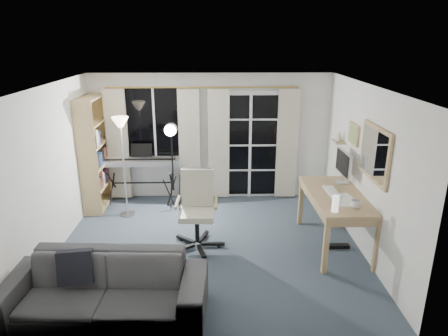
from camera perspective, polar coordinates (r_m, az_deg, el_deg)
The scene contains 17 objects.
floor at distance 6.21m, azimuth -2.06°, elevation -11.04°, with size 4.50×4.00×0.02m, color #36424F.
window at distance 7.63m, azimuth -9.89°, elevation 6.48°, with size 1.20×0.08×1.40m.
french_door at distance 7.68m, azimuth 3.72°, elevation 3.14°, with size 1.32×0.09×2.11m.
curtains at distance 7.55m, azimuth -2.96°, elevation 3.43°, with size 3.60×0.07×2.13m.
bookshelf at distance 7.58m, azimuth -18.24°, elevation 1.61°, with size 0.34×0.96×2.05m.
torchiere_lamp at distance 6.92m, azimuth -14.45°, elevation 4.26°, with size 0.34×0.34×1.76m.
keyboard_piano at distance 7.59m, azimuth -11.77°, elevation 0.78°, with size 1.45×0.71×1.05m.
studio_light at distance 6.99m, azimuth -7.56°, elevation 4.01°, with size 0.29×0.33×1.65m.
office_chair at distance 5.99m, azimuth -3.84°, elevation -4.84°, with size 0.77×0.80×1.16m.
desk at distance 6.12m, azimuth 15.80°, elevation -4.49°, with size 0.82×1.58×0.84m.
monitor at distance 6.44m, azimuth 16.69°, elevation 0.56°, with size 0.20×0.60×0.52m.
desk_clutter at distance 5.92m, azimuth 15.76°, elevation -6.11°, with size 0.48×0.95×1.06m.
mug at distance 5.65m, azimuth 18.32°, elevation -4.80°, with size 0.14×0.11×0.14m, color silver.
wall_mirror at distance 5.67m, azimuth 20.75°, elevation 1.94°, with size 0.04×0.94×0.74m.
framed_print at distance 6.48m, azimuth 18.04°, elevation 4.64°, with size 0.03×0.42×0.32m.
wall_shelf at distance 6.96m, azimuth 16.07°, elevation 4.11°, with size 0.16×0.30×0.18m.
sofa at distance 4.83m, azimuth -17.08°, elevation -14.94°, with size 2.35×0.78×0.91m.
Camera 1 is at (0.13, -5.41, 3.04)m, focal length 32.00 mm.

